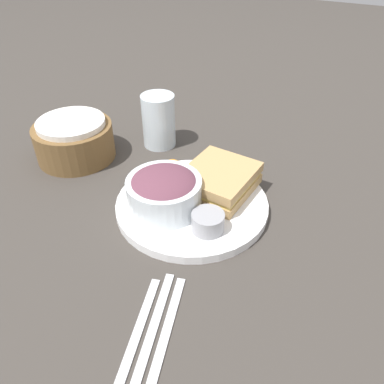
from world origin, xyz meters
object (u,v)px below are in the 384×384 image
(plate, at_px, (192,204))
(salad_bowl, at_px, (164,190))
(dressing_cup, at_px, (208,222))
(knife, at_px, (152,331))
(bread_basket, at_px, (74,140))
(sandwich, at_px, (219,180))
(drink_glass, at_px, (159,121))
(fork, at_px, (165,334))
(spoon, at_px, (138,329))

(plate, height_order, salad_bowl, salad_bowl)
(salad_bowl, bearing_deg, dressing_cup, -100.97)
(knife, bearing_deg, dressing_cup, 168.08)
(bread_basket, height_order, knife, bread_basket)
(sandwich, distance_m, knife, 0.30)
(drink_glass, distance_m, fork, 0.49)
(drink_glass, xyz_separation_m, bread_basket, (-0.13, 0.13, -0.02))
(bread_basket, bearing_deg, spoon, -129.52)
(fork, bearing_deg, sandwich, 175.55)
(dressing_cup, xyz_separation_m, drink_glass, (0.22, 0.23, 0.03))
(salad_bowl, bearing_deg, sandwich, -35.45)
(dressing_cup, xyz_separation_m, spoon, (-0.20, 0.00, -0.03))
(salad_bowl, relative_size, spoon, 0.78)
(plate, bearing_deg, fork, -160.34)
(fork, height_order, spoon, same)
(sandwich, bearing_deg, fork, -168.82)
(bread_basket, relative_size, fork, 0.90)
(sandwich, xyz_separation_m, spoon, (-0.30, -0.02, -0.04))
(dressing_cup, distance_m, fork, 0.19)
(dressing_cup, relative_size, drink_glass, 0.46)
(sandwich, bearing_deg, knife, -172.24)
(drink_glass, bearing_deg, salad_bowl, -146.63)
(dressing_cup, relative_size, bread_basket, 0.33)
(plate, distance_m, spoon, 0.26)
(knife, distance_m, spoon, 0.02)
(bread_basket, bearing_deg, drink_glass, -45.69)
(fork, relative_size, knife, 0.95)
(sandwich, xyz_separation_m, dressing_cup, (-0.11, -0.03, -0.01))
(dressing_cup, bearing_deg, salad_bowl, 79.03)
(knife, height_order, spoon, same)
(plate, xyz_separation_m, salad_bowl, (-0.04, 0.03, 0.04))
(spoon, bearing_deg, bread_basket, -145.15)
(sandwich, height_order, spoon, sandwich)
(plate, distance_m, dressing_cup, 0.08)
(knife, bearing_deg, salad_bowl, -169.36)
(drink_glass, bearing_deg, dressing_cup, -134.59)
(plate, height_order, fork, plate)
(salad_bowl, xyz_separation_m, drink_glass, (0.21, 0.14, 0.01))
(drink_glass, distance_m, knife, 0.48)
(sandwich, relative_size, fork, 0.78)
(drink_glass, height_order, fork, drink_glass)
(salad_bowl, relative_size, knife, 0.67)
(knife, bearing_deg, plate, 180.00)
(dressing_cup, bearing_deg, fork, -170.96)
(spoon, bearing_deg, dressing_cup, 162.96)
(plate, relative_size, salad_bowl, 2.12)
(salad_bowl, distance_m, fork, 0.24)
(bread_basket, xyz_separation_m, fork, (-0.28, -0.39, -0.04))
(knife, bearing_deg, sandwich, 172.13)
(sandwich, height_order, bread_basket, bread_basket)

